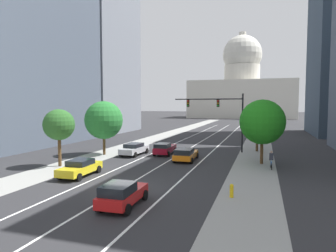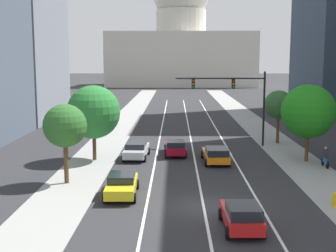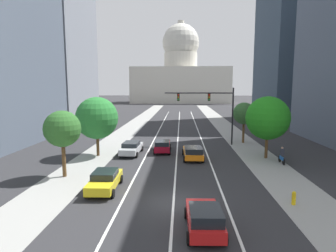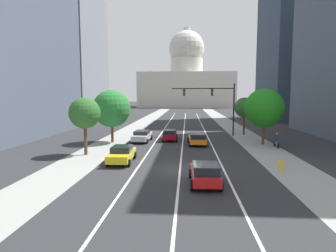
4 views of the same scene
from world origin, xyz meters
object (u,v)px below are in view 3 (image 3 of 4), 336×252
at_px(car_silver, 131,148).
at_px(fire_hydrant, 294,198).
at_px(car_red, 204,218).
at_px(cyclist, 282,155).
at_px(traffic_signal_mast, 212,105).
at_px(street_tree_near_left, 97,118).
at_px(street_tree_mid_right, 268,118).
at_px(street_tree_mid_left, 62,129).
at_px(capitol_building, 181,75).
at_px(street_tree_far_right, 244,114).
at_px(car_orange, 193,152).
at_px(car_crimson, 162,145).
at_px(car_yellow, 105,180).

distance_m(car_silver, fire_hydrant, 18.66).
distance_m(car_red, cyclist, 16.45).
height_order(traffic_signal_mast, street_tree_near_left, traffic_signal_mast).
bearing_deg(traffic_signal_mast, street_tree_mid_right, -53.62).
xyz_separation_m(street_tree_mid_left, street_tree_mid_right, (19.03, 7.29, 0.22)).
xyz_separation_m(capitol_building, street_tree_mid_left, (-9.43, -117.07, -9.43)).
height_order(car_red, cyclist, cyclist).
relative_size(capitol_building, street_tree_far_right, 8.34).
height_order(traffic_signal_mast, fire_hydrant, traffic_signal_mast).
bearing_deg(car_orange, capitol_building, -1.25).
bearing_deg(car_crimson, street_tree_far_right, -62.27).
relative_size(car_silver, street_tree_far_right, 0.88).
relative_size(car_silver, street_tree_mid_left, 0.86).
distance_m(street_tree_mid_right, street_tree_far_right, 8.53).
relative_size(street_tree_mid_right, street_tree_near_left, 1.02).
relative_size(capitol_building, street_tree_mid_right, 6.95).
distance_m(traffic_signal_mast, street_tree_mid_left, 19.95).
relative_size(car_red, cyclist, 2.41).
relative_size(car_crimson, street_tree_mid_left, 0.83).
height_order(fire_hydrant, cyclist, cyclist).
bearing_deg(fire_hydrant, capitol_building, 93.65).
distance_m(car_crimson, fire_hydrant, 17.54).
xyz_separation_m(capitol_building, cyclist, (10.49, -112.01, -12.68)).
relative_size(street_tree_mid_left, street_tree_far_right, 1.02).
bearing_deg(capitol_building, car_yellow, -92.46).
bearing_deg(street_tree_mid_left, cyclist, 14.25).
bearing_deg(car_orange, car_yellow, 141.75).
height_order(car_silver, fire_hydrant, car_silver).
height_order(capitol_building, cyclist, capitol_building).
bearing_deg(traffic_signal_mast, fire_hydrant, -80.16).
relative_size(fire_hydrant, cyclist, 0.53).
bearing_deg(capitol_building, cyclist, -84.65).
bearing_deg(car_orange, fire_hydrant, -154.45).
bearing_deg(street_tree_mid_right, car_crimson, 168.00).
relative_size(street_tree_near_left, street_tree_far_right, 1.18).
relative_size(car_crimson, street_tree_mid_right, 0.71).
relative_size(car_red, car_crimson, 0.88).
bearing_deg(street_tree_mid_right, street_tree_mid_left, -159.04).
bearing_deg(street_tree_near_left, car_yellow, -70.97).
height_order(car_yellow, street_tree_mid_left, street_tree_mid_left).
bearing_deg(traffic_signal_mast, car_orange, -109.25).
xyz_separation_m(capitol_building, fire_hydrant, (7.80, -122.11, -13.06)).
bearing_deg(cyclist, traffic_signal_mast, 30.98).
distance_m(car_yellow, fire_hydrant, 13.13).
xyz_separation_m(fire_hydrant, street_tree_mid_right, (1.80, 12.33, 3.86)).
height_order(car_red, street_tree_far_right, street_tree_far_right).
relative_size(car_orange, traffic_signal_mast, 0.54).
bearing_deg(car_red, street_tree_near_left, 30.94).
bearing_deg(capitol_building, street_tree_mid_right, -85.00).
bearing_deg(fire_hydrant, car_silver, 133.96).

